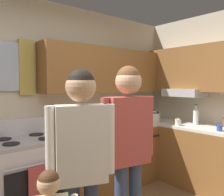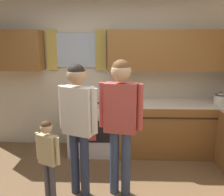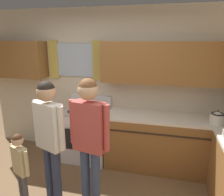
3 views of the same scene
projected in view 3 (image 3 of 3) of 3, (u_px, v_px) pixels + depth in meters
The scene contains 7 objects.
back_wall_unit at pixel (110, 76), 3.74m from camera, with size 4.60×0.42×2.60m.
kitchen_counter_run at pixel (197, 159), 3.04m from camera, with size 2.19×2.04×0.90m.
stove_oven at pixel (87, 133), 3.83m from camera, with size 0.75×0.67×1.10m.
stovetop_kettle at pixel (217, 118), 3.08m from camera, with size 0.27×0.20×0.21m.
adult_holding_child at pixel (49, 131), 2.57m from camera, with size 0.47×0.28×1.63m.
adult_in_plaid at pixel (89, 132), 2.47m from camera, with size 0.51×0.24×1.67m.
small_child at pixel (20, 163), 2.59m from camera, with size 0.31×0.19×1.02m.
Camera 3 is at (0.99, -1.77, 2.07)m, focal length 34.60 mm.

